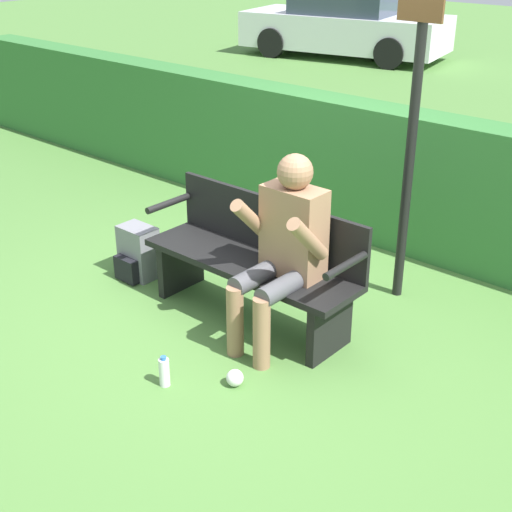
% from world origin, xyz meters
% --- Properties ---
extents(ground_plane, '(40.00, 40.00, 0.00)m').
position_xyz_m(ground_plane, '(0.00, 0.00, 0.00)').
color(ground_plane, '#4C7A38').
extents(hedge_back, '(12.00, 0.37, 1.16)m').
position_xyz_m(hedge_back, '(0.00, 1.80, 0.58)').
color(hedge_back, '#337033').
rests_on(hedge_back, ground).
extents(park_bench, '(1.61, 0.46, 0.85)m').
position_xyz_m(park_bench, '(0.00, 0.06, 0.44)').
color(park_bench, black).
rests_on(park_bench, ground).
extents(person_seated, '(0.54, 0.61, 1.26)m').
position_xyz_m(person_seated, '(0.34, -0.05, 0.70)').
color(person_seated, '#997051').
rests_on(person_seated, ground).
extents(backpack, '(0.29, 0.27, 0.42)m').
position_xyz_m(backpack, '(-1.09, -0.09, 0.20)').
color(backpack, slate).
rests_on(backpack, ground).
extents(water_bottle, '(0.06, 0.06, 0.20)m').
position_xyz_m(water_bottle, '(0.14, -0.93, 0.09)').
color(water_bottle, white).
rests_on(water_bottle, ground).
extents(signpost, '(0.32, 0.09, 2.25)m').
position_xyz_m(signpost, '(0.59, 0.99, 1.26)').
color(signpost, black).
rests_on(signpost, ground).
extents(parked_car, '(4.23, 2.35, 1.25)m').
position_xyz_m(parked_car, '(-5.46, 9.02, 0.60)').
color(parked_car, silver).
rests_on(parked_car, ground).
extents(litter_crumple, '(0.11, 0.11, 0.11)m').
position_xyz_m(litter_crumple, '(0.46, -0.65, 0.05)').
color(litter_crumple, silver).
rests_on(litter_crumple, ground).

